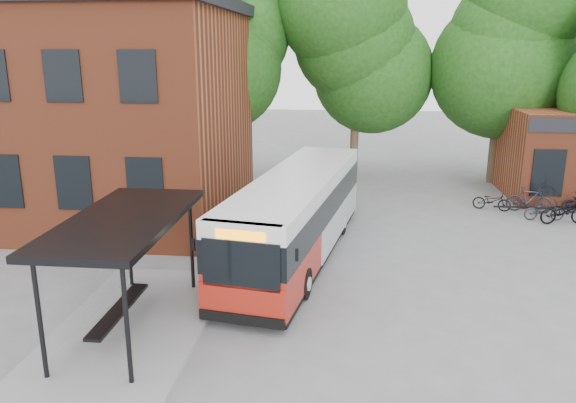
# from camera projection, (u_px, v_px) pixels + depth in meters

# --- Properties ---
(ground) EXTENTS (100.00, 100.00, 0.00)m
(ground) POSITION_uv_depth(u_px,v_px,m) (318.00, 319.00, 14.21)
(ground) COLOR slate
(station_building) EXTENTS (18.40, 10.40, 8.50)m
(station_building) POSITION_uv_depth(u_px,v_px,m) (15.00, 108.00, 23.03)
(station_building) COLOR brown
(station_building) RESTS_ON ground
(bus_shelter) EXTENTS (3.60, 7.00, 2.90)m
(bus_shelter) POSITION_uv_depth(u_px,v_px,m) (128.00, 274.00, 13.32)
(bus_shelter) COLOR black
(bus_shelter) RESTS_ON ground
(bike_rail) EXTENTS (5.20, 0.10, 0.38)m
(bike_rail) POSITION_uv_depth(u_px,v_px,m) (559.00, 212.00, 22.82)
(bike_rail) COLOR black
(bike_rail) RESTS_ON ground
(tree_0) EXTENTS (7.92, 7.92, 11.00)m
(tree_0) POSITION_uv_depth(u_px,v_px,m) (219.00, 71.00, 28.71)
(tree_0) COLOR #174111
(tree_0) RESTS_ON ground
(tree_1) EXTENTS (7.92, 7.92, 10.40)m
(tree_1) POSITION_uv_depth(u_px,v_px,m) (356.00, 77.00, 29.04)
(tree_1) COLOR #174111
(tree_1) RESTS_ON ground
(tree_2) EXTENTS (7.92, 7.92, 11.00)m
(tree_2) POSITION_uv_depth(u_px,v_px,m) (501.00, 72.00, 27.30)
(tree_2) COLOR #174111
(tree_2) RESTS_ON ground
(city_bus) EXTENTS (4.03, 11.00, 2.74)m
(city_bus) POSITION_uv_depth(u_px,v_px,m) (297.00, 216.00, 18.16)
(city_bus) COLOR #9F1E12
(city_bus) RESTS_ON ground
(bicycle_0) EXTENTS (1.64, 1.01, 0.81)m
(bicycle_0) POSITION_uv_depth(u_px,v_px,m) (492.00, 201.00, 23.69)
(bicycle_0) COLOR black
(bicycle_0) RESTS_ON ground
(bicycle_2) EXTENTS (1.56, 0.59, 0.81)m
(bicycle_2) POSITION_uv_depth(u_px,v_px,m) (544.00, 211.00, 22.26)
(bicycle_2) COLOR #23242C
(bicycle_2) RESTS_ON ground
(bicycle_3) EXTENTS (1.88, 0.95, 1.09)m
(bicycle_3) POSITION_uv_depth(u_px,v_px,m) (529.00, 200.00, 23.35)
(bicycle_3) COLOR #20222D
(bicycle_3) RESTS_ON ground
(bicycle_4) EXTENTS (2.00, 1.02, 1.00)m
(bicycle_4) POSITION_uv_depth(u_px,v_px,m) (564.00, 211.00, 21.81)
(bicycle_4) COLOR black
(bicycle_4) RESTS_ON ground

